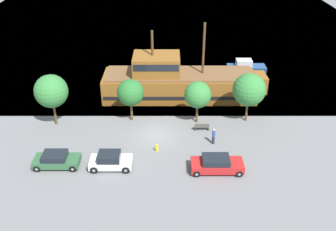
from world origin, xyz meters
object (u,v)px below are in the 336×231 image
object	(u,v)px
pirate_ship	(176,82)
pedestrian_walking_near	(213,136)
parked_car_curb_rear	(109,161)
bench_promenade_east	(201,127)
fire_hydrant	(156,147)
parked_car_curb_front	(216,164)
moored_boat_dockside	(244,66)
parked_car_curb_mid	(55,160)

from	to	relation	value
pirate_ship	pedestrian_walking_near	size ratio (longest dim) A/B	11.48
parked_car_curb_rear	bench_promenade_east	xyz separation A→B (m)	(8.80, 6.48, -0.32)
fire_hydrant	pirate_ship	bearing A→B (deg)	79.38
pirate_ship	bench_promenade_east	world-z (taller)	pirate_ship
parked_car_curb_rear	pirate_ship	bearing A→B (deg)	66.38
parked_car_curb_front	fire_hydrant	bearing A→B (deg)	150.18
parked_car_curb_rear	pedestrian_walking_near	size ratio (longest dim) A/B	2.22
bench_promenade_east	pedestrian_walking_near	bearing A→B (deg)	-69.65
moored_boat_dockside	pedestrian_walking_near	distance (m)	20.18
parked_car_curb_front	parked_car_curb_rear	bearing A→B (deg)	177.12
parked_car_curb_mid	parked_car_curb_rear	xyz separation A→B (m)	(4.98, -0.23, 0.06)
pirate_ship	fire_hydrant	world-z (taller)	pirate_ship
moored_boat_dockside	parked_car_curb_front	bearing A→B (deg)	-106.27
pirate_ship	moored_boat_dockside	distance (m)	13.23
parked_car_curb_rear	fire_hydrant	size ratio (longest dim) A/B	5.01
pedestrian_walking_near	parked_car_curb_mid	bearing A→B (deg)	-165.90
parked_car_curb_front	parked_car_curb_mid	bearing A→B (deg)	177.19
bench_promenade_east	pedestrian_walking_near	distance (m)	2.75
moored_boat_dockside	pedestrian_walking_near	size ratio (longest dim) A/B	3.18
moored_boat_dockside	parked_car_curb_mid	distance (m)	31.22
fire_hydrant	bench_promenade_east	xyz separation A→B (m)	(4.68, 3.84, 0.02)
pirate_ship	parked_car_curb_rear	world-z (taller)	pirate_ship
fire_hydrant	moored_boat_dockside	bearing A→B (deg)	58.84
pirate_ship	parked_car_curb_front	xyz separation A→B (m)	(3.22, -14.98, -1.27)
moored_boat_dockside	fire_hydrant	distance (m)	23.76
parked_car_curb_front	bench_promenade_east	bearing A→B (deg)	96.30
parked_car_curb_rear	moored_boat_dockside	bearing A→B (deg)	54.45
pirate_ship	parked_car_curb_rear	xyz separation A→B (m)	(-6.34, -14.50, -1.25)
moored_boat_dockside	pirate_ship	bearing A→B (deg)	-139.94
parked_car_curb_mid	bench_promenade_east	xyz separation A→B (m)	(13.78, 6.24, -0.26)
parked_car_curb_front	pirate_ship	bearing A→B (deg)	102.14
pirate_ship	moored_boat_dockside	size ratio (longest dim) A/B	3.61
bench_promenade_east	pedestrian_walking_near	world-z (taller)	pedestrian_walking_near
parked_car_curb_mid	pedestrian_walking_near	xyz separation A→B (m)	(14.72, 3.70, 0.19)
parked_car_curb_rear	pedestrian_walking_near	xyz separation A→B (m)	(9.74, 3.93, 0.12)
moored_boat_dockside	fire_hydrant	world-z (taller)	moored_boat_dockside
pirate_ship	parked_car_curb_front	bearing A→B (deg)	-77.86
pirate_ship	parked_car_curb_rear	bearing A→B (deg)	-113.62
fire_hydrant	parked_car_curb_front	bearing A→B (deg)	-29.82
bench_promenade_east	parked_car_curb_mid	bearing A→B (deg)	-155.61
pirate_ship	parked_car_curb_front	size ratio (longest dim) A/B	4.25
parked_car_curb_front	moored_boat_dockside	bearing A→B (deg)	73.73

